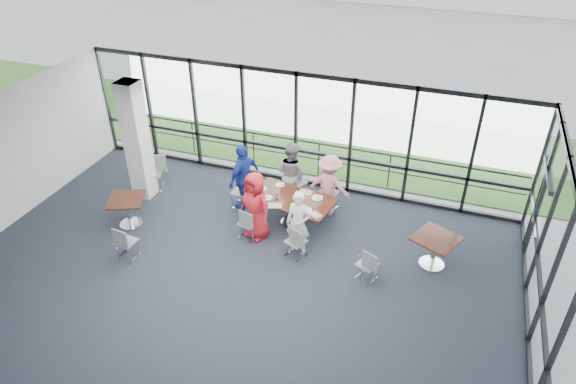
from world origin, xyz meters
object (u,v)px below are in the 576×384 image
(diner_end, at_px, (244,177))
(chair_main_end, at_px, (241,192))
(diner_far_right, at_px, (329,185))
(chair_spare_lb, at_px, (153,174))
(chair_main_fl, at_px, (297,183))
(chair_main_nl, at_px, (248,223))
(chair_spare_r, at_px, (367,264))
(diner_far_left, at_px, (292,173))
(chair_main_nr, at_px, (296,241))
(chair_main_fr, at_px, (328,193))
(side_table_right, at_px, (436,242))
(diner_near_right, at_px, (298,223))
(main_table, at_px, (292,202))
(diner_near_left, at_px, (255,206))
(side_table_left, at_px, (127,203))
(structural_column, at_px, (137,141))
(chair_spare_la, at_px, (126,242))

(diner_end, bearing_deg, chair_main_end, -79.93)
(diner_far_right, relative_size, chair_spare_lb, 1.74)
(chair_main_fl, bearing_deg, chair_main_nl, 99.22)
(chair_spare_lb, xyz_separation_m, chair_spare_r, (6.27, -1.63, -0.07))
(diner_far_left, bearing_deg, chair_main_nl, 100.00)
(chair_main_nl, bearing_deg, chair_main_nr, 0.06)
(chair_main_fr, bearing_deg, side_table_right, 172.75)
(diner_near_right, height_order, chair_spare_lb, diner_near_right)
(main_table, distance_m, diner_far_right, 1.05)
(side_table_right, height_order, chair_main_nr, chair_main_nr)
(chair_main_fl, bearing_deg, chair_spare_r, 157.28)
(diner_near_left, bearing_deg, side_table_left, -148.97)
(main_table, xyz_separation_m, chair_main_fl, (-0.28, 1.16, -0.19))
(side_table_right, xyz_separation_m, diner_far_right, (-2.74, 1.18, 0.19))
(diner_near_left, distance_m, chair_main_fl, 2.01)
(side_table_left, distance_m, diner_far_left, 4.12)
(structural_column, xyz_separation_m, diner_far_left, (3.84, 0.97, -0.73))
(chair_main_nl, distance_m, chair_main_fl, 2.11)
(side_table_right, bearing_deg, chair_spare_r, -143.43)
(structural_column, bearing_deg, diner_near_left, -11.10)
(diner_near_right, bearing_deg, diner_end, 148.66)
(chair_main_fr, relative_size, chair_main_end, 1.07)
(chair_main_fr, height_order, chair_spare_la, chair_main_fr)
(diner_far_right, bearing_deg, chair_main_fr, -62.54)
(diner_near_left, distance_m, chair_main_end, 1.42)
(diner_near_right, height_order, chair_main_end, diner_near_right)
(diner_far_left, bearing_deg, diner_near_left, 104.24)
(side_table_left, xyz_separation_m, chair_main_end, (2.26, 1.67, -0.19))
(chair_main_nr, bearing_deg, main_table, 135.49)
(side_table_right, xyz_separation_m, diner_near_left, (-4.10, -0.34, 0.23))
(chair_main_end, bearing_deg, main_table, 78.81)
(structural_column, xyz_separation_m, diner_near_right, (4.65, -0.90, -0.82))
(main_table, relative_size, diner_far_right, 1.33)
(structural_column, height_order, side_table_right, structural_column)
(diner_near_left, bearing_deg, chair_spare_r, 7.27)
(structural_column, distance_m, chair_main_end, 2.94)
(diner_far_right, distance_m, chair_spare_lb, 4.86)
(side_table_right, relative_size, chair_spare_r, 1.45)
(chair_main_nr, bearing_deg, diner_far_right, 105.74)
(structural_column, relative_size, chair_main_nr, 3.87)
(diner_near_right, height_order, chair_main_fl, diner_near_right)
(diner_end, relative_size, chair_main_fr, 1.92)
(main_table, relative_size, chair_main_nr, 2.65)
(diner_near_left, height_order, chair_main_fl, diner_near_left)
(side_table_left, xyz_separation_m, chair_main_nr, (4.25, 0.23, -0.21))
(side_table_left, relative_size, chair_main_end, 1.21)
(diner_far_right, xyz_separation_m, chair_spare_r, (1.45, -2.13, -0.42))
(diner_far_right, bearing_deg, chair_spare_lb, 11.89)
(diner_far_left, height_order, chair_main_nl, diner_far_left)
(diner_far_left, bearing_deg, side_table_right, -174.53)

